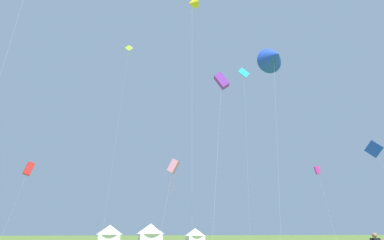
# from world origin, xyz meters

# --- Properties ---
(kite_pink_box) EXTENTS (3.59, 2.35, 13.92)m
(kite_pink_box) POSITION_xyz_m (0.64, 48.39, 12.61)
(kite_pink_box) COLOR pink
(kite_pink_box) RESTS_ON ground
(kite_red_box) EXTENTS (2.95, 2.28, 13.04)m
(kite_red_box) POSITION_xyz_m (-23.36, 52.47, 11.87)
(kite_red_box) COLOR red
(kite_red_box) RESTS_ON ground
(kite_lime_diamond) EXTENTS (2.83, 0.83, 37.19)m
(kite_lime_diamond) POSITION_xyz_m (-8.53, 50.44, 34.19)
(kite_lime_diamond) COLOR #99DB2D
(kite_lime_diamond) RESTS_ON ground
(kite_cyan_diamond) EXTENTS (2.80, 2.39, 30.91)m
(kite_cyan_diamond) POSITION_xyz_m (12.55, 42.98, 29.25)
(kite_cyan_diamond) COLOR #1EB7CC
(kite_cyan_diamond) RESTS_ON ground
(kite_blue_diamond) EXTENTS (2.75, 1.59, 8.85)m
(kite_blue_diamond) POSITION_xyz_m (11.13, 15.12, 7.95)
(kite_blue_diamond) COLOR blue
(kite_blue_diamond) RESTS_ON ground
(kite_blue_delta) EXTENTS (2.95, 3.00, 20.48)m
(kite_blue_delta) POSITION_xyz_m (5.92, 20.37, 18.90)
(kite_blue_delta) COLOR blue
(kite_blue_delta) RESTS_ON ground
(kite_purple_box) EXTENTS (2.75, 1.69, 18.35)m
(kite_purple_box) POSITION_xyz_m (1.39, 23.99, 17.37)
(kite_purple_box) COLOR purple
(kite_purple_box) RESTS_ON ground
(kite_magenta_box) EXTENTS (1.18, 2.30, 12.94)m
(kite_magenta_box) POSITION_xyz_m (25.87, 43.72, 12.18)
(kite_magenta_box) COLOR #E02DA3
(kite_magenta_box) RESTS_ON ground
(kite_yellow_delta) EXTENTS (2.40, 3.53, 37.62)m
(kite_yellow_delta) POSITION_xyz_m (0.74, 35.01, 36.51)
(kite_yellow_delta) COLOR yellow
(kite_yellow_delta) RESTS_ON ground
(festival_tent_center) EXTENTS (4.63, 4.63, 3.01)m
(festival_tent_center) POSITION_xyz_m (-9.27, 55.44, 1.67)
(festival_tent_center) COLOR white
(festival_tent_center) RESTS_ON ground
(festival_tent_left) EXTENTS (5.03, 5.03, 3.27)m
(festival_tent_left) POSITION_xyz_m (-2.05, 55.44, 1.81)
(festival_tent_left) COLOR white
(festival_tent_left) RESTS_ON ground
(festival_tent_right) EXTENTS (3.82, 3.82, 2.48)m
(festival_tent_right) POSITION_xyz_m (6.30, 55.44, 1.38)
(festival_tent_right) COLOR white
(festival_tent_right) RESTS_ON ground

